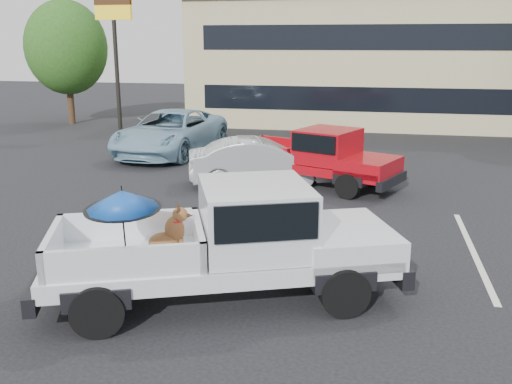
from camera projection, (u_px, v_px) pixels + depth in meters
ground at (311, 279)px, 9.99m from camera, size 90.00×90.00×0.00m
stripe_left at (184, 231)px, 12.47m from camera, size 0.12×5.00×0.01m
stripe_right at (473, 251)px, 11.29m from camera, size 0.12×5.00×0.01m
motel_building at (399, 58)px, 28.64m from camera, size 20.40×8.40×6.30m
motel_sign at (114, 26)px, 24.01m from camera, size 1.60×0.22×6.00m
tree_left at (66, 48)px, 27.87m from camera, size 3.96×3.96×6.02m
tree_back at (475, 34)px, 30.39m from camera, size 4.68×4.68×7.11m
silver_pickup at (241, 236)px, 9.02m from camera, size 6.01×3.91×2.06m
red_pickup at (323, 155)px, 16.16m from camera, size 5.30×3.56×1.66m
silver_sedan at (260, 162)px, 16.40m from camera, size 4.31×2.65×1.34m
blue_suv at (171, 132)px, 20.90m from camera, size 3.18×5.95×1.59m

